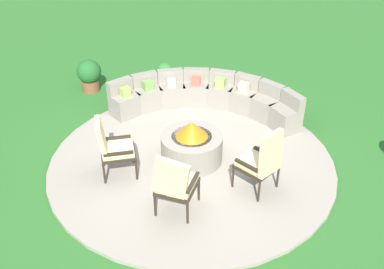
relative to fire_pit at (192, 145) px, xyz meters
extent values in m
plane|color=#2D6B28|center=(0.00, 0.00, -0.36)|extent=(24.00, 24.00, 0.00)
cylinder|color=#9E9384|center=(0.00, 0.00, -0.33)|extent=(4.93, 4.93, 0.06)
cylinder|color=gray|center=(0.00, 0.00, -0.06)|extent=(1.06, 1.06, 0.49)
cylinder|color=black|center=(0.00, 0.00, 0.15)|extent=(0.69, 0.69, 0.06)
cone|color=orange|center=(0.00, 0.00, 0.32)|extent=(0.55, 0.55, 0.28)
cube|color=gray|center=(1.76, 1.07, -0.07)|extent=(0.66, 0.68, 0.46)
cube|color=gray|center=(1.88, 1.14, 0.29)|extent=(0.41, 0.53, 0.28)
cube|color=gray|center=(1.43, 1.47, -0.07)|extent=(0.69, 0.69, 0.46)
cube|color=gray|center=(1.54, 1.57, 0.29)|extent=(0.49, 0.48, 0.28)
cube|color=gray|center=(1.02, 1.78, -0.07)|extent=(0.68, 0.65, 0.46)
cube|color=gray|center=(1.09, 1.91, 0.29)|extent=(0.54, 0.40, 0.28)
cube|color=gray|center=(0.55, 1.98, -0.07)|extent=(0.63, 0.57, 0.46)
cube|color=gray|center=(0.58, 2.12, 0.29)|extent=(0.55, 0.29, 0.28)
cube|color=gray|center=(0.04, 2.05, -0.07)|extent=(0.54, 0.46, 0.46)
cube|color=gray|center=(0.04, 2.20, 0.29)|extent=(0.53, 0.17, 0.28)
cube|color=gray|center=(-0.48, 2.00, -0.07)|extent=(0.62, 0.56, 0.46)
cube|color=gray|center=(-0.51, 2.14, 0.29)|extent=(0.55, 0.28, 0.28)
cube|color=gray|center=(-0.96, 1.82, -0.07)|extent=(0.68, 0.64, 0.46)
cube|color=gray|center=(-1.03, 1.94, 0.29)|extent=(0.54, 0.39, 0.28)
cube|color=gray|center=(-1.38, 1.52, -0.07)|extent=(0.69, 0.69, 0.46)
cube|color=gray|center=(-1.48, 1.63, 0.29)|extent=(0.50, 0.47, 0.28)
cube|color=#93B756|center=(0.53, 1.93, 0.25)|extent=(0.23, 0.21, 0.20)
cube|color=#93B756|center=(-1.35, 1.48, 0.25)|extent=(0.24, 0.24, 0.18)
cube|color=beige|center=(1.00, 1.74, 0.25)|extent=(0.25, 0.24, 0.19)
cube|color=#70A34C|center=(-0.94, 1.77, 0.25)|extent=(0.25, 0.24, 0.19)
cube|color=beige|center=(-0.47, 1.95, 0.24)|extent=(0.17, 0.15, 0.16)
cube|color=#BC5B47|center=(0.03, 2.00, 0.24)|extent=(0.19, 0.16, 0.18)
cylinder|color=#2D2319|center=(-0.99, -0.10, -0.11)|extent=(0.04, 0.04, 0.38)
cylinder|color=#2D2319|center=(-0.88, -0.57, -0.11)|extent=(0.04, 0.04, 0.38)
cylinder|color=#2D2319|center=(-1.49, -0.22, -0.11)|extent=(0.04, 0.04, 0.38)
cylinder|color=#2D2319|center=(-1.38, -0.69, -0.11)|extent=(0.04, 0.04, 0.38)
cube|color=#2D2319|center=(-1.19, -0.39, 0.10)|extent=(0.66, 0.64, 0.05)
cube|color=beige|center=(-1.19, -0.39, 0.17)|extent=(0.60, 0.59, 0.09)
cube|color=beige|center=(-1.42, -0.45, 0.42)|extent=(0.25, 0.52, 0.60)
cube|color=#2D2319|center=(-1.24, -0.17, 0.24)|extent=(0.47, 0.16, 0.04)
cube|color=#2D2319|center=(-1.13, -0.62, 0.24)|extent=(0.47, 0.16, 0.04)
cylinder|color=#2D2319|center=(-0.34, -0.91, -0.11)|extent=(0.04, 0.04, 0.38)
cylinder|color=#2D2319|center=(0.14, -1.05, -0.11)|extent=(0.04, 0.04, 0.38)
cylinder|color=#2D2319|center=(-0.50, -1.42, -0.11)|extent=(0.04, 0.04, 0.38)
cylinder|color=#2D2319|center=(-0.02, -1.57, -0.11)|extent=(0.04, 0.04, 0.38)
cube|color=#2D2319|center=(-0.18, -1.24, 0.10)|extent=(0.68, 0.70, 0.05)
cube|color=beige|center=(-0.18, -1.24, 0.17)|extent=(0.62, 0.65, 0.09)
cube|color=beige|center=(-0.25, -1.48, 0.44)|extent=(0.57, 0.27, 0.69)
cube|color=#2D2319|center=(-0.41, -1.17, 0.24)|extent=(0.19, 0.48, 0.04)
cube|color=#2D2319|center=(0.05, -1.31, 0.24)|extent=(0.19, 0.48, 0.04)
cylinder|color=#2D2319|center=(0.67, -0.72, -0.11)|extent=(0.04, 0.04, 0.38)
cylinder|color=#2D2319|center=(1.01, -0.36, -0.11)|extent=(0.04, 0.04, 0.38)
cylinder|color=#2D2319|center=(1.05, -1.07, -0.11)|extent=(0.04, 0.04, 0.38)
cylinder|color=#2D2319|center=(1.38, -0.71, -0.11)|extent=(0.04, 0.04, 0.38)
cube|color=#2D2319|center=(1.03, -0.71, 0.10)|extent=(0.76, 0.76, 0.05)
cube|color=beige|center=(1.03, -0.71, 0.17)|extent=(0.70, 0.70, 0.09)
cube|color=beige|center=(1.20, -0.87, 0.46)|extent=(0.39, 0.49, 0.71)
cube|color=#2D2319|center=(0.87, -0.89, 0.24)|extent=(0.38, 0.35, 0.04)
cube|color=#2D2319|center=(1.19, -0.54, 0.24)|extent=(0.38, 0.35, 0.04)
cylinder|color=brown|center=(-0.68, 2.78, -0.21)|extent=(0.27, 0.27, 0.31)
sphere|color=#2D7A33|center=(-0.68, 2.78, 0.09)|extent=(0.40, 0.40, 0.40)
cylinder|color=brown|center=(-2.37, 2.71, -0.23)|extent=(0.39, 0.39, 0.25)
sphere|color=#236028|center=(-2.37, 2.71, 0.11)|extent=(0.54, 0.54, 0.54)
sphere|color=yellow|center=(-2.31, 2.71, 0.20)|extent=(0.18, 0.18, 0.18)
camera|label=1|loc=(0.17, -6.25, 4.22)|focal=41.24mm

